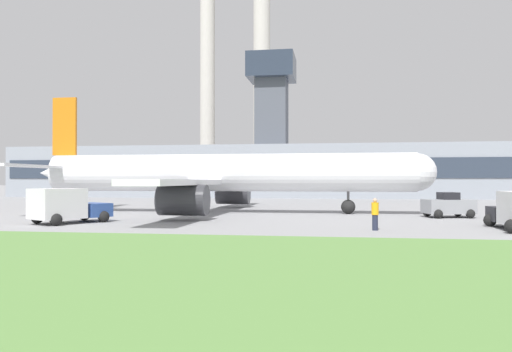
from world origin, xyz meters
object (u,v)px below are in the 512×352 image
Objects in this scene: baggage_truck at (66,206)px; ground_crew_person at (375,214)px; pushback_tug at (448,206)px; airplane at (220,175)px.

ground_crew_person is at bearing -4.32° from baggage_truck.
baggage_truck reaches higher than pushback_tug.
airplane is at bearing 131.37° from ground_crew_person.
ground_crew_person is at bearing -119.86° from pushback_tug.
airplane is 9.13× the size of pushback_tug.
pushback_tug is 0.71× the size of baggage_truck.
airplane is at bearing 171.27° from pushback_tug.
baggage_truck reaches higher than ground_crew_person.
pushback_tug is at bearing 60.14° from ground_crew_person.
airplane is 17.13m from pushback_tug.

